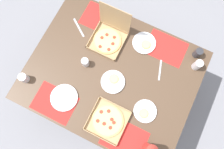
# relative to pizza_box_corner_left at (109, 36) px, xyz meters

# --- Properties ---
(ground_plane) EXTENTS (6.00, 6.00, 0.00)m
(ground_plane) POSITION_rel_pizza_box_corner_left_xyz_m (0.18, -0.30, -0.80)
(ground_plane) COLOR gray
(dining_table) EXTENTS (1.48, 1.19, 0.75)m
(dining_table) POSITION_rel_pizza_box_corner_left_xyz_m (0.18, -0.30, -0.14)
(dining_table) COLOR #3F3328
(dining_table) RESTS_ON ground_plane
(placemat_near_left) EXTENTS (0.36, 0.26, 0.00)m
(placemat_near_left) POSITION_rel_pizza_box_corner_left_xyz_m (-0.16, -0.74, -0.05)
(placemat_near_left) COLOR red
(placemat_near_left) RESTS_ON dining_table
(placemat_near_right) EXTENTS (0.36, 0.26, 0.00)m
(placemat_near_right) POSITION_rel_pizza_box_corner_left_xyz_m (0.51, -0.74, -0.05)
(placemat_near_right) COLOR red
(placemat_near_right) RESTS_ON dining_table
(placemat_far_left) EXTENTS (0.36, 0.26, 0.00)m
(placemat_far_left) POSITION_rel_pizza_box_corner_left_xyz_m (-0.16, 0.14, -0.05)
(placemat_far_left) COLOR red
(placemat_far_left) RESTS_ON dining_table
(placemat_far_right) EXTENTS (0.36, 0.26, 0.00)m
(placemat_far_right) POSITION_rel_pizza_box_corner_left_xyz_m (0.51, 0.14, -0.05)
(placemat_far_right) COLOR red
(placemat_far_right) RESTS_ON dining_table
(pizza_box_corner_left) EXTENTS (0.29, 0.31, 0.33)m
(pizza_box_corner_left) POSITION_rel_pizza_box_corner_left_xyz_m (0.00, 0.00, 0.00)
(pizza_box_corner_left) COLOR tan
(pizza_box_corner_left) RESTS_ON dining_table
(pizza_box_center) EXTENTS (0.31, 0.31, 0.04)m
(pizza_box_center) POSITION_rel_pizza_box_corner_left_xyz_m (0.32, -0.68, -0.04)
(pizza_box_center) COLOR tan
(pizza_box_center) RESTS_ON dining_table
(plate_middle) EXTENTS (0.21, 0.21, 0.03)m
(plate_middle) POSITION_rel_pizza_box_corner_left_xyz_m (0.21, -0.36, -0.04)
(plate_middle) COLOR white
(plate_middle) RESTS_ON dining_table
(plate_near_left) EXTENTS (0.20, 0.20, 0.03)m
(plate_near_left) POSITION_rel_pizza_box_corner_left_xyz_m (0.57, -0.47, -0.04)
(plate_near_left) COLOR white
(plate_near_left) RESTS_ON dining_table
(plate_near_right) EXTENTS (0.22, 0.22, 0.03)m
(plate_near_right) POSITION_rel_pizza_box_corner_left_xyz_m (0.31, 0.10, -0.04)
(plate_near_right) COLOR white
(plate_near_right) RESTS_ON dining_table
(plate_far_left) EXTENTS (0.24, 0.24, 0.02)m
(plate_far_left) POSITION_rel_pizza_box_corner_left_xyz_m (-0.10, -0.67, -0.04)
(plate_far_left) COLOR white
(plate_far_left) RESTS_ON dining_table
(cup_clear_right) EXTENTS (0.07, 0.07, 0.09)m
(cup_clear_right) POSITION_rel_pizza_box_corner_left_xyz_m (-0.49, -0.67, -0.01)
(cup_clear_right) COLOR silver
(cup_clear_right) RESTS_ON dining_table
(cup_dark) EXTENTS (0.07, 0.07, 0.11)m
(cup_dark) POSITION_rel_pizza_box_corner_left_xyz_m (0.82, 0.09, 0.00)
(cup_dark) COLOR silver
(cup_dark) RESTS_ON dining_table
(cup_clear_left) EXTENTS (0.07, 0.07, 0.10)m
(cup_clear_left) POSITION_rel_pizza_box_corner_left_xyz_m (0.78, 0.20, -0.00)
(cup_clear_left) COLOR #333338
(cup_clear_left) RESTS_ON dining_table
(cup_spare) EXTENTS (0.06, 0.06, 0.09)m
(cup_spare) POSITION_rel_pizza_box_corner_left_xyz_m (-0.08, -0.31, -0.01)
(cup_spare) COLOR silver
(cup_spare) RESTS_ON dining_table
(fork_by_near_right) EXTENTS (0.07, 0.19, 0.00)m
(fork_by_near_right) POSITION_rel_pizza_box_corner_left_xyz_m (0.55, -0.07, -0.05)
(fork_by_near_right) COLOR #B7B7BC
(fork_by_near_right) RESTS_ON dining_table
(knife_by_near_left) EXTENTS (0.18, 0.14, 0.00)m
(knife_by_near_left) POSITION_rel_pizza_box_corner_left_xyz_m (-0.30, -0.03, -0.05)
(knife_by_near_left) COLOR #B7B7BC
(knife_by_near_left) RESTS_ON dining_table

